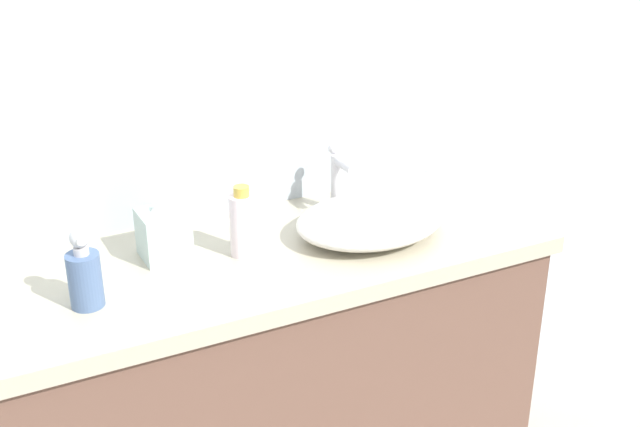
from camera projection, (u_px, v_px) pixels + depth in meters
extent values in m
cube|color=silver|center=(173.00, 55.00, 2.00)|extent=(6.00, 0.06, 2.60)
cube|color=brown|center=(273.00, 401.00, 2.16)|extent=(1.37, 0.50, 0.83)
cube|color=#BAB096|center=(269.00, 258.00, 1.98)|extent=(1.41, 0.54, 0.04)
cube|color=#B2BCC6|center=(220.00, 19.00, 1.98)|extent=(1.26, 0.01, 1.03)
ellipsoid|color=silver|center=(370.00, 220.00, 2.03)|extent=(0.39, 0.30, 0.08)
cylinder|color=silver|center=(336.00, 183.00, 2.17)|extent=(0.03, 0.03, 0.16)
cylinder|color=silver|center=(344.00, 165.00, 2.10)|extent=(0.03, 0.09, 0.03)
sphere|color=silver|center=(333.00, 149.00, 2.14)|extent=(0.03, 0.03, 0.03)
cylinder|color=slate|center=(85.00, 280.00, 1.71)|extent=(0.07, 0.07, 0.12)
cylinder|color=silver|center=(81.00, 251.00, 1.68)|extent=(0.03, 0.03, 0.02)
sphere|color=silver|center=(79.00, 238.00, 1.67)|extent=(0.04, 0.04, 0.04)
cylinder|color=silver|center=(80.00, 240.00, 1.66)|extent=(0.02, 0.02, 0.02)
cylinder|color=white|center=(243.00, 225.00, 1.92)|extent=(0.06, 0.06, 0.15)
cylinder|color=gold|center=(241.00, 191.00, 1.89)|extent=(0.04, 0.04, 0.02)
cube|color=#B2C6BE|center=(164.00, 234.00, 1.92)|extent=(0.11, 0.11, 0.12)
cone|color=white|center=(161.00, 205.00, 1.89)|extent=(0.06, 0.06, 0.04)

